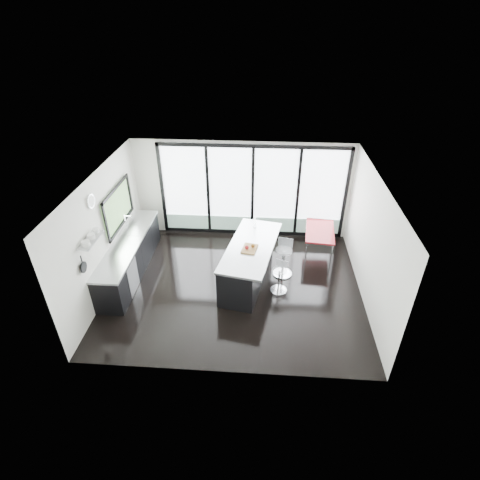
# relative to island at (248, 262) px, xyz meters

# --- Properties ---
(floor) EXTENTS (6.00, 5.00, 0.00)m
(floor) POSITION_rel_island_xyz_m (-0.29, -0.32, -0.51)
(floor) COLOR black
(floor) RESTS_ON ground
(ceiling) EXTENTS (6.00, 5.00, 0.00)m
(ceiling) POSITION_rel_island_xyz_m (-0.29, -0.32, 2.29)
(ceiling) COLOR white
(ceiling) RESTS_ON wall_back
(wall_back) EXTENTS (6.00, 0.09, 2.80)m
(wall_back) POSITION_rel_island_xyz_m (-0.01, 2.14, 0.76)
(wall_back) COLOR silver
(wall_back) RESTS_ON ground
(wall_front) EXTENTS (6.00, 0.00, 2.80)m
(wall_front) POSITION_rel_island_xyz_m (-0.29, -2.82, 0.89)
(wall_front) COLOR silver
(wall_front) RESTS_ON ground
(wall_left) EXTENTS (0.26, 5.00, 2.80)m
(wall_left) POSITION_rel_island_xyz_m (-3.26, -0.05, 1.05)
(wall_left) COLOR silver
(wall_left) RESTS_ON ground
(wall_right) EXTENTS (0.00, 5.00, 2.80)m
(wall_right) POSITION_rel_island_xyz_m (2.71, -0.32, 0.89)
(wall_right) COLOR silver
(wall_right) RESTS_ON ground
(counter_cabinets) EXTENTS (0.69, 3.24, 1.36)m
(counter_cabinets) POSITION_rel_island_xyz_m (-2.96, 0.07, -0.05)
(counter_cabinets) COLOR black
(counter_cabinets) RESTS_ON floor
(island) EXTENTS (1.49, 2.61, 1.31)m
(island) POSITION_rel_island_xyz_m (0.00, 0.00, 0.00)
(island) COLOR black
(island) RESTS_ON floor
(bar_stool_near) EXTENTS (0.51, 0.51, 0.62)m
(bar_stool_near) POSITION_rel_island_xyz_m (0.76, -0.41, -0.20)
(bar_stool_near) COLOR silver
(bar_stool_near) RESTS_ON floor
(bar_stool_far) EXTENTS (0.57, 0.57, 0.75)m
(bar_stool_far) POSITION_rel_island_xyz_m (0.87, 0.25, -0.13)
(bar_stool_far) COLOR silver
(bar_stool_far) RESTS_ON floor
(red_table) EXTENTS (0.87, 1.37, 0.70)m
(red_table) POSITION_rel_island_xyz_m (1.87, 1.32, -0.16)
(red_table) COLOR maroon
(red_table) RESTS_ON floor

